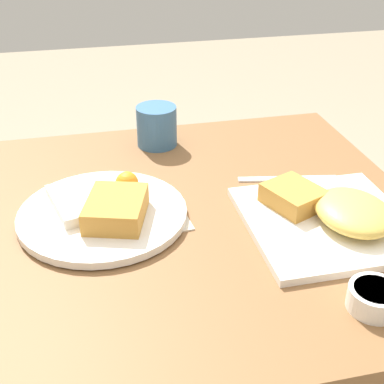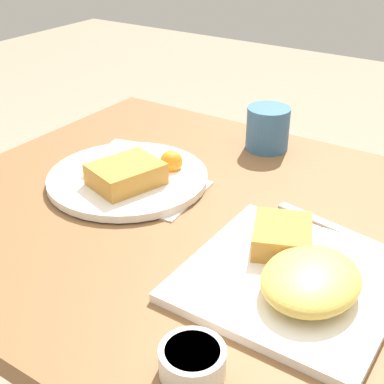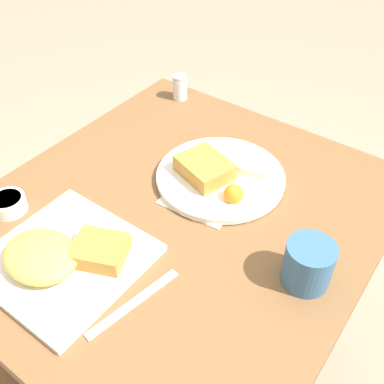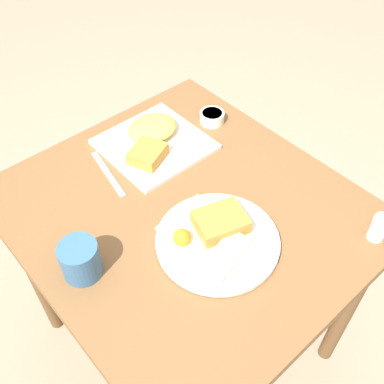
% 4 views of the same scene
% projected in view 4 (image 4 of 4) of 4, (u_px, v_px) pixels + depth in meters
% --- Properties ---
extents(ground_plane, '(8.00, 8.00, 0.00)m').
position_uv_depth(ground_plane, '(188.00, 337.00, 1.73)').
color(ground_plane, gray).
extents(dining_table, '(0.81, 0.89, 0.76)m').
position_uv_depth(dining_table, '(186.00, 231.00, 1.24)').
color(dining_table, brown).
rests_on(dining_table, ground_plane).
extents(menu_card, '(0.18, 0.28, 0.00)m').
position_uv_depth(menu_card, '(216.00, 239.00, 1.10)').
color(menu_card, beige).
rests_on(menu_card, dining_table).
extents(plate_square_near, '(0.28, 0.28, 0.06)m').
position_uv_depth(plate_square_near, '(153.00, 139.00, 1.32)').
color(plate_square_near, white).
rests_on(plate_square_near, dining_table).
extents(plate_oval_far, '(0.30, 0.30, 0.05)m').
position_uv_depth(plate_oval_far, '(217.00, 237.00, 1.08)').
color(plate_oval_far, white).
rests_on(plate_oval_far, menu_card).
extents(sauce_ramekin, '(0.08, 0.08, 0.03)m').
position_uv_depth(sauce_ramekin, '(212.00, 117.00, 1.40)').
color(sauce_ramekin, white).
rests_on(sauce_ramekin, dining_table).
extents(salt_shaker, '(0.04, 0.04, 0.07)m').
position_uv_depth(salt_shaker, '(378.00, 229.00, 1.08)').
color(salt_shaker, white).
rests_on(salt_shaker, dining_table).
extents(butter_knife, '(0.05, 0.20, 0.00)m').
position_uv_depth(butter_knife, '(108.00, 174.00, 1.25)').
color(butter_knife, silver).
rests_on(butter_knife, dining_table).
extents(coffee_mug, '(0.09, 0.09, 0.09)m').
position_uv_depth(coffee_mug, '(80.00, 260.00, 1.00)').
color(coffee_mug, '#386693').
rests_on(coffee_mug, dining_table).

